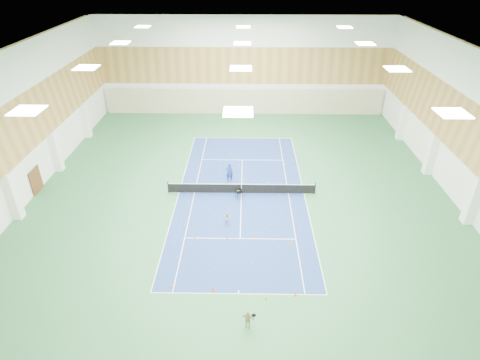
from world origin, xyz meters
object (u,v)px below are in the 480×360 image
object	(u,v)px
coach	(229,172)
ball_cart	(239,194)
child_court	(228,219)
tennis_net	(241,188)
child_apron	(248,319)

from	to	relation	value
coach	ball_cart	world-z (taller)	coach
child_court	tennis_net	bearing A→B (deg)	67.71
tennis_net	ball_cart	bearing A→B (deg)	-102.63
child_apron	ball_cart	distance (m)	13.53
tennis_net	child_apron	bearing A→B (deg)	-87.80
coach	child_apron	size ratio (longest dim) A/B	1.52
coach	ball_cart	size ratio (longest dim) A/B	2.00
tennis_net	ball_cart	world-z (taller)	tennis_net
coach	child_court	bearing A→B (deg)	83.36
coach	child_apron	distance (m)	16.60
child_court	ball_cart	bearing A→B (deg)	67.81
coach	child_court	xyz separation A→B (m)	(0.13, -6.76, -0.39)
child_court	ball_cart	size ratio (longest dim) A/B	1.15
tennis_net	coach	world-z (taller)	coach
coach	child_apron	bearing A→B (deg)	88.03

